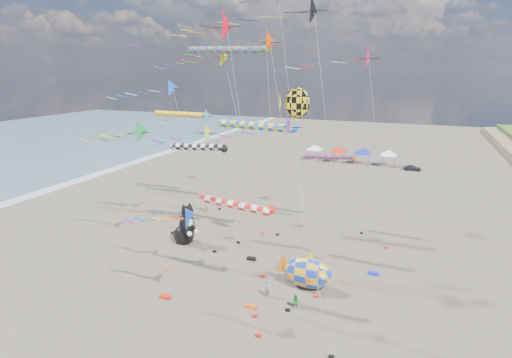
{
  "coord_description": "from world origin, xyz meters",
  "views": [
    {
      "loc": [
        13.54,
        -21.75,
        18.58
      ],
      "look_at": [
        -0.04,
        12.0,
        8.61
      ],
      "focal_mm": 28.0,
      "sensor_mm": 36.0,
      "label": 1
    }
  ],
  "objects_px": {
    "person_adult": "(268,289)",
    "child_blue": "(279,266)",
    "child_green": "(296,302)",
    "parked_car": "(412,168)",
    "cat_inflatable": "(185,223)",
    "fish_inflatable": "(307,273)"
  },
  "relations": [
    {
      "from": "person_adult",
      "to": "child_blue",
      "type": "distance_m",
      "value": 4.89
    },
    {
      "from": "child_blue",
      "to": "parked_car",
      "type": "relative_size",
      "value": 0.3
    },
    {
      "from": "child_blue",
      "to": "person_adult",
      "type": "bearing_deg",
      "value": -116.45
    },
    {
      "from": "person_adult",
      "to": "parked_car",
      "type": "height_order",
      "value": "person_adult"
    },
    {
      "from": "person_adult",
      "to": "child_green",
      "type": "xyz_separation_m",
      "value": [
        2.66,
        -0.69,
        -0.17
      ]
    },
    {
      "from": "fish_inflatable",
      "to": "person_adult",
      "type": "height_order",
      "value": "fish_inflatable"
    },
    {
      "from": "child_green",
      "to": "child_blue",
      "type": "relative_size",
      "value": 1.28
    },
    {
      "from": "child_green",
      "to": "parked_car",
      "type": "bearing_deg",
      "value": 68.96
    },
    {
      "from": "child_green",
      "to": "parked_car",
      "type": "xyz_separation_m",
      "value": [
        7.66,
        52.36,
        -0.08
      ]
    },
    {
      "from": "cat_inflatable",
      "to": "fish_inflatable",
      "type": "bearing_deg",
      "value": 5.36
    },
    {
      "from": "person_adult",
      "to": "parked_car",
      "type": "bearing_deg",
      "value": 81.73
    },
    {
      "from": "cat_inflatable",
      "to": "child_blue",
      "type": "bearing_deg",
      "value": 11.57
    },
    {
      "from": "cat_inflatable",
      "to": "person_adult",
      "type": "relative_size",
      "value": 3.07
    },
    {
      "from": "child_green",
      "to": "parked_car",
      "type": "height_order",
      "value": "child_green"
    },
    {
      "from": "person_adult",
      "to": "child_green",
      "type": "relative_size",
      "value": 1.28
    },
    {
      "from": "fish_inflatable",
      "to": "child_blue",
      "type": "bearing_deg",
      "value": 145.33
    },
    {
      "from": "cat_inflatable",
      "to": "person_adult",
      "type": "height_order",
      "value": "cat_inflatable"
    },
    {
      "from": "cat_inflatable",
      "to": "child_blue",
      "type": "height_order",
      "value": "cat_inflatable"
    },
    {
      "from": "cat_inflatable",
      "to": "fish_inflatable",
      "type": "relative_size",
      "value": 0.86
    },
    {
      "from": "person_adult",
      "to": "child_blue",
      "type": "height_order",
      "value": "person_adult"
    },
    {
      "from": "cat_inflatable",
      "to": "child_green",
      "type": "bearing_deg",
      "value": -5.37
    },
    {
      "from": "child_green",
      "to": "child_blue",
      "type": "xyz_separation_m",
      "value": [
        -3.27,
        5.52,
        -0.14
      ]
    }
  ]
}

